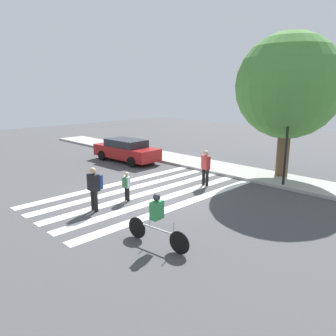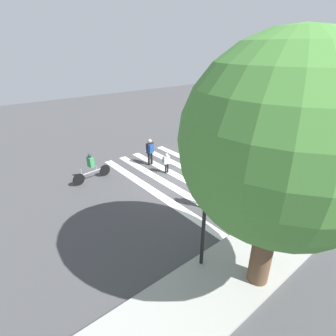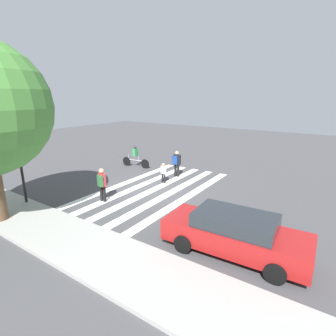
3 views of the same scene
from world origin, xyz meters
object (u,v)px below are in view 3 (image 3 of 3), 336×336
at_px(traffic_light, 20,139).
at_px(pedestrian_adult_blue_shirt, 164,171).
at_px(car_parked_dark_suv, 234,233).
at_px(pedestrian_adult_tall_backpack, 102,182).
at_px(cyclist_far_lane, 135,156).
at_px(pedestrian_child_with_backpack, 176,162).

bearing_deg(traffic_light, pedestrian_adult_blue_shirt, -120.09).
distance_m(pedestrian_adult_blue_shirt, car_parked_dark_suv, 7.88).
xyz_separation_m(pedestrian_adult_blue_shirt, pedestrian_adult_tall_backpack, (0.88, 4.15, 0.28)).
relative_size(pedestrian_adult_tall_backpack, cyclist_far_lane, 0.74).
bearing_deg(cyclist_far_lane, pedestrian_adult_tall_backpack, 109.99).
bearing_deg(car_parked_dark_suv, pedestrian_child_with_backpack, -48.00).
bearing_deg(pedestrian_child_with_backpack, car_parked_dark_suv, -56.62).
height_order(pedestrian_adult_blue_shirt, cyclist_far_lane, cyclist_far_lane).
xyz_separation_m(traffic_light, pedestrian_child_with_backpack, (-3.66, -7.95, -2.23)).
relative_size(pedestrian_child_with_backpack, cyclist_far_lane, 0.74).
relative_size(pedestrian_child_with_backpack, pedestrian_adult_tall_backpack, 0.99).
relative_size(cyclist_far_lane, car_parked_dark_suv, 0.48).
relative_size(traffic_light, cyclist_far_lane, 1.98).
distance_m(traffic_light, pedestrian_adult_tall_backpack, 4.24).
distance_m(cyclist_far_lane, car_parked_dark_suv, 12.11).
bearing_deg(traffic_light, cyclist_far_lane, -88.95).
distance_m(pedestrian_adult_tall_backpack, car_parked_dark_suv, 7.14).
bearing_deg(pedestrian_adult_tall_backpack, pedestrian_child_with_backpack, 101.18).
xyz_separation_m(pedestrian_child_with_backpack, cyclist_far_lane, (3.81, -0.31, -0.14)).
height_order(pedestrian_child_with_backpack, pedestrian_adult_tall_backpack, pedestrian_adult_tall_backpack).
distance_m(pedestrian_child_with_backpack, car_parked_dark_suv, 8.95).
distance_m(pedestrian_adult_tall_backpack, cyclist_far_lane, 6.72).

